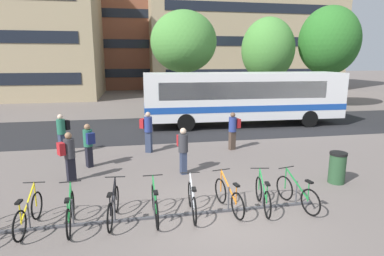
{
  "coord_description": "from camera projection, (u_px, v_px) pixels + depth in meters",
  "views": [
    {
      "loc": [
        -2.16,
        -7.29,
        3.95
      ],
      "look_at": [
        0.15,
        5.06,
        1.25
      ],
      "focal_mm": 29.76,
      "sensor_mm": 36.0,
      "label": 1
    }
  ],
  "objects": [
    {
      "name": "bike_rack",
      "position": [
        154.0,
        215.0,
        8.06
      ],
      "size": [
        8.79,
        0.19,
        0.7
      ],
      "rotation": [
        0.0,
        0.0,
        0.01
      ],
      "color": "#47474C",
      "rests_on": "ground"
    },
    {
      "name": "parked_bicycle_green_2",
      "position": [
        70.0,
        213.0,
        7.57
      ],
      "size": [
        0.52,
        1.72,
        0.99
      ],
      "rotation": [
        0.0,
        0.0,
        1.66
      ],
      "color": "black",
      "rests_on": "ground"
    },
    {
      "name": "trash_bin",
      "position": [
        337.0,
        168.0,
        10.34
      ],
      "size": [
        0.55,
        0.55,
        1.03
      ],
      "color": "#284C2D",
      "rests_on": "ground"
    },
    {
      "name": "parked_bicycle_green_8",
      "position": [
        297.0,
        194.0,
        8.65
      ],
      "size": [
        0.58,
        1.69,
        0.99
      ],
      "rotation": [
        0.0,
        0.0,
        1.79
      ],
      "color": "black",
      "rests_on": "ground"
    },
    {
      "name": "commuter_red_pack_1",
      "position": [
        148.0,
        129.0,
        13.68
      ],
      "size": [
        0.6,
        0.51,
        1.78
      ],
      "rotation": [
        0.0,
        0.0,
        5.83
      ],
      "color": "#2D3851",
      "rests_on": "ground"
    },
    {
      "name": "parked_bicycle_green_7",
      "position": [
        263.0,
        195.0,
        8.54
      ],
      "size": [
        0.52,
        1.71,
        0.99
      ],
      "rotation": [
        0.0,
        0.0,
        1.4
      ],
      "color": "black",
      "rests_on": "ground"
    },
    {
      "name": "commuter_red_pack_4",
      "position": [
        69.0,
        154.0,
        10.35
      ],
      "size": [
        0.61,
        0.53,
        1.67
      ],
      "rotation": [
        0.0,
        0.0,
        0.54
      ],
      "color": "black",
      "rests_on": "ground"
    },
    {
      "name": "parked_bicycle_yellow_1",
      "position": [
        29.0,
        214.0,
        7.51
      ],
      "size": [
        0.52,
        1.72,
        0.99
      ],
      "rotation": [
        0.0,
        0.0,
        1.49
      ],
      "color": "black",
      "rests_on": "ground"
    },
    {
      "name": "street_tree_0",
      "position": [
        329.0,
        41.0,
        26.02
      ],
      "size": [
        4.85,
        4.85,
        8.25
      ],
      "color": "brown",
      "rests_on": "ground"
    },
    {
      "name": "street_tree_1",
      "position": [
        184.0,
        42.0,
        23.12
      ],
      "size": [
        4.81,
        4.81,
        7.46
      ],
      "color": "brown",
      "rests_on": "ground"
    },
    {
      "name": "commuter_red_pack_3",
      "position": [
        183.0,
        147.0,
        11.11
      ],
      "size": [
        0.39,
        0.56,
        1.66
      ],
      "rotation": [
        0.0,
        0.0,
        4.86
      ],
      "color": "#2D3851",
      "rests_on": "ground"
    },
    {
      "name": "commuter_red_pack_5",
      "position": [
        233.0,
        128.0,
        14.13
      ],
      "size": [
        0.59,
        0.44,
        1.69
      ],
      "rotation": [
        0.0,
        0.0,
        3.43
      ],
      "color": "#47382D",
      "rests_on": "ground"
    },
    {
      "name": "parked_bicycle_orange_6",
      "position": [
        229.0,
        197.0,
        8.44
      ],
      "size": [
        0.52,
        1.71,
        0.99
      ],
      "rotation": [
        0.0,
        0.0,
        1.73
      ],
      "color": "black",
      "rests_on": "ground"
    },
    {
      "name": "building_centre_block",
      "position": [
        145.0,
        35.0,
        46.15
      ],
      "size": [
        19.09,
        10.41,
        14.99
      ],
      "color": "brown",
      "rests_on": "ground"
    },
    {
      "name": "building_right_wing",
      "position": [
        241.0,
        17.0,
        43.02
      ],
      "size": [
        24.99,
        11.32,
        19.21
      ],
      "color": "tan",
      "rests_on": "ground"
    },
    {
      "name": "city_bus",
      "position": [
        245.0,
        96.0,
        19.3
      ],
      "size": [
        12.09,
        2.91,
        3.2
      ],
      "rotation": [
        0.0,
        0.0,
        -0.03
      ],
      "color": "white",
      "rests_on": "ground"
    },
    {
      "name": "commuter_black_pack_0",
      "position": [
        62.0,
        131.0,
        13.38
      ],
      "size": [
        0.59,
        0.59,
        1.74
      ],
      "rotation": [
        0.0,
        0.0,
        3.92
      ],
      "color": "#2D3851",
      "rests_on": "ground"
    },
    {
      "name": "commuter_navy_pack_2",
      "position": [
        89.0,
        143.0,
        11.77
      ],
      "size": [
        0.52,
        0.61,
        1.65
      ],
      "rotation": [
        0.0,
        0.0,
        2.08
      ],
      "color": "black",
      "rests_on": "ground"
    },
    {
      "name": "parked_bicycle_black_3",
      "position": [
        113.0,
        207.0,
        7.88
      ],
      "size": [
        0.52,
        1.72,
        0.99
      ],
      "rotation": [
        0.0,
        0.0,
        1.47
      ],
      "color": "black",
      "rests_on": "ground"
    },
    {
      "name": "bus_lane_asphalt",
      "position": [
        171.0,
        128.0,
        18.85
      ],
      "size": [
        80.0,
        7.2,
        0.01
      ],
      "primitive_type": "cube",
      "color": "#232326",
      "rests_on": "ground"
    },
    {
      "name": "ground",
      "position": [
        222.0,
        216.0,
        8.22
      ],
      "size": [
        200.0,
        200.0,
        0.0
      ],
      "primitive_type": "plane",
      "color": "#6B605B"
    },
    {
      "name": "street_tree_2",
      "position": [
        268.0,
        50.0,
        25.85
      ],
      "size": [
        4.28,
        4.28,
        7.33
      ],
      "color": "brown",
      "rests_on": "ground"
    },
    {
      "name": "parked_bicycle_silver_5",
      "position": [
        192.0,
        201.0,
        8.2
      ],
      "size": [
        0.52,
        1.72,
        0.99
      ],
      "rotation": [
        0.0,
        0.0,
        1.5
      ],
      "color": "black",
      "rests_on": "ground"
    },
    {
      "name": "parked_bicycle_green_4",
      "position": [
        155.0,
        205.0,
        8.0
      ],
      "size": [
        0.52,
        1.72,
        0.99
      ],
      "rotation": [
        0.0,
        0.0,
        1.59
      ],
      "color": "black",
      "rests_on": "ground"
    }
  ]
}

